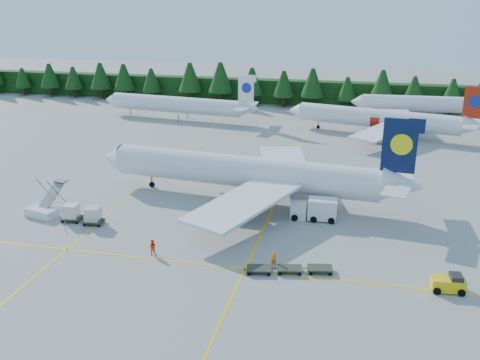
% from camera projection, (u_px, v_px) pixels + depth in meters
% --- Properties ---
extents(ground, '(320.00, 320.00, 0.00)m').
position_uv_depth(ground, '(205.00, 239.00, 61.12)').
color(ground, gray).
rests_on(ground, ground).
extents(taxi_stripe_a, '(0.25, 120.00, 0.01)m').
position_uv_depth(taxi_stripe_a, '(155.00, 176.00, 82.49)').
color(taxi_stripe_a, yellow).
rests_on(taxi_stripe_a, ground).
extents(taxi_stripe_b, '(0.25, 120.00, 0.01)m').
position_uv_depth(taxi_stripe_b, '(283.00, 185.00, 78.26)').
color(taxi_stripe_b, yellow).
rests_on(taxi_stripe_b, ground).
extents(taxi_stripe_cross, '(80.00, 0.25, 0.01)m').
position_uv_depth(taxi_stripe_cross, '(189.00, 263.00, 55.59)').
color(taxi_stripe_cross, yellow).
rests_on(taxi_stripe_cross, ground).
extents(treeline_hedge, '(220.00, 4.00, 6.00)m').
position_uv_depth(treeline_hedge, '(296.00, 92.00, 135.63)').
color(treeline_hedge, black).
rests_on(treeline_hedge, ground).
extents(airliner_navy, '(43.31, 35.47, 12.60)m').
position_uv_depth(airliner_navy, '(238.00, 172.00, 72.33)').
color(airliner_navy, silver).
rests_on(airliner_navy, ground).
extents(airliner_red, '(36.71, 29.85, 10.86)m').
position_uv_depth(airliner_red, '(374.00, 118.00, 105.78)').
color(airliner_red, silver).
rests_on(airliner_red, ground).
extents(airliner_far_left, '(36.35, 7.81, 10.59)m').
position_uv_depth(airliner_far_left, '(171.00, 104.00, 119.43)').
color(airliner_far_left, silver).
rests_on(airliner_far_left, ground).
extents(airliner_far_right, '(36.40, 5.41, 10.58)m').
position_uv_depth(airliner_far_right, '(428.00, 104.00, 119.75)').
color(airliner_far_right, silver).
rests_on(airliner_far_right, ground).
extents(airstairs, '(4.41, 5.99, 3.64)m').
position_uv_depth(airstairs, '(43.00, 209.00, 67.43)').
color(airstairs, silver).
rests_on(airstairs, ground).
extents(service_truck, '(5.71, 2.23, 2.73)m').
position_uv_depth(service_truck, '(314.00, 209.00, 66.09)').
color(service_truck, white).
rests_on(service_truck, ground).
extents(baggage_tug, '(3.18, 1.88, 1.63)m').
position_uv_depth(baggage_tug, '(449.00, 283.00, 50.18)').
color(baggage_tug, yellow).
rests_on(baggage_tug, ground).
extents(dolly_train, '(8.66, 3.38, 0.14)m').
position_uv_depth(dolly_train, '(290.00, 268.00, 53.64)').
color(dolly_train, '#323627').
rests_on(dolly_train, ground).
extents(uld_pair, '(5.56, 2.29, 1.82)m').
position_uv_depth(uld_pair, '(82.00, 213.00, 65.12)').
color(uld_pair, '#323627').
rests_on(uld_pair, ground).
extents(crew_a, '(0.62, 0.41, 1.69)m').
position_uv_depth(crew_a, '(274.00, 259.00, 54.60)').
color(crew_a, '#FF6305').
rests_on(crew_a, ground).
extents(crew_b, '(0.96, 0.81, 1.75)m').
position_uv_depth(crew_b, '(152.00, 247.00, 57.15)').
color(crew_b, '#FF3D05').
rests_on(crew_b, ground).
extents(crew_c, '(0.64, 0.80, 1.70)m').
position_uv_depth(crew_c, '(242.00, 211.00, 66.78)').
color(crew_c, red).
rests_on(crew_c, ground).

